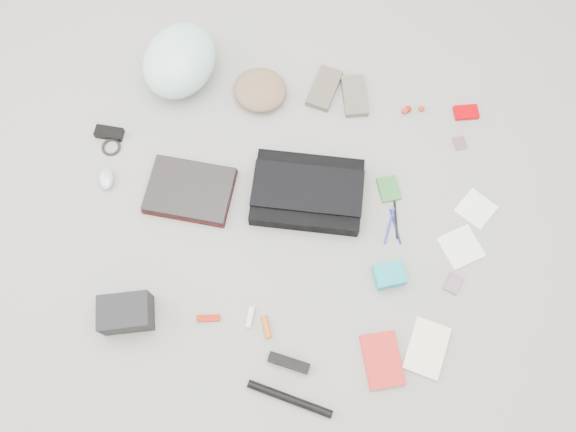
# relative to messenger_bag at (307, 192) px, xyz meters

# --- Properties ---
(ground_plane) EXTENTS (4.00, 4.00, 0.00)m
(ground_plane) POSITION_rel_messenger_bag_xyz_m (-0.06, -0.11, -0.03)
(ground_plane) COLOR gray
(messenger_bag) EXTENTS (0.42, 0.31, 0.07)m
(messenger_bag) POSITION_rel_messenger_bag_xyz_m (0.00, 0.00, 0.00)
(messenger_bag) COLOR black
(messenger_bag) RESTS_ON ground_plane
(bag_flap) EXTENTS (0.43, 0.20, 0.01)m
(bag_flap) POSITION_rel_messenger_bag_xyz_m (0.00, 0.00, 0.04)
(bag_flap) COLOR black
(bag_flap) RESTS_ON messenger_bag
(laptop_sleeve) EXTENTS (0.34, 0.26, 0.02)m
(laptop_sleeve) POSITION_rel_messenger_bag_xyz_m (-0.45, -0.05, -0.02)
(laptop_sleeve) COLOR #380E0F
(laptop_sleeve) RESTS_ON ground_plane
(laptop) EXTENTS (0.33, 0.25, 0.02)m
(laptop) POSITION_rel_messenger_bag_xyz_m (-0.45, -0.05, -0.00)
(laptop) COLOR black
(laptop) RESTS_ON laptop_sleeve
(bike_helmet) EXTENTS (0.36, 0.41, 0.21)m
(bike_helmet) POSITION_rel_messenger_bag_xyz_m (-0.59, 0.48, 0.07)
(bike_helmet) COLOR #C2F6F3
(bike_helmet) RESTS_ON ground_plane
(beanie) EXTENTS (0.26, 0.25, 0.08)m
(beanie) POSITION_rel_messenger_bag_xyz_m (-0.25, 0.43, 0.00)
(beanie) COLOR #85684D
(beanie) RESTS_ON ground_plane
(mitten_left) EXTENTS (0.14, 0.21, 0.03)m
(mitten_left) POSITION_rel_messenger_bag_xyz_m (0.01, 0.49, -0.02)
(mitten_left) COLOR #675B4F
(mitten_left) RESTS_ON ground_plane
(mitten_right) EXTENTS (0.13, 0.20, 0.03)m
(mitten_right) POSITION_rel_messenger_bag_xyz_m (0.14, 0.47, -0.02)
(mitten_right) COLOR #6D655B
(mitten_right) RESTS_ON ground_plane
(power_brick) EXTENTS (0.11, 0.05, 0.03)m
(power_brick) POSITION_rel_messenger_bag_xyz_m (-0.83, 0.16, -0.02)
(power_brick) COLOR black
(power_brick) RESTS_ON ground_plane
(cable_coil) EXTENTS (0.10, 0.10, 0.01)m
(cable_coil) POSITION_rel_messenger_bag_xyz_m (-0.81, 0.10, -0.03)
(cable_coil) COLOR black
(cable_coil) RESTS_ON ground_plane
(mouse) EXTENTS (0.08, 0.11, 0.04)m
(mouse) POSITION_rel_messenger_bag_xyz_m (-0.79, -0.04, -0.02)
(mouse) COLOR silver
(mouse) RESTS_ON ground_plane
(camera_bag) EXTENTS (0.20, 0.16, 0.12)m
(camera_bag) POSITION_rel_messenger_bag_xyz_m (-0.58, -0.56, 0.02)
(camera_bag) COLOR black
(camera_bag) RESTS_ON ground_plane
(multitool) EXTENTS (0.09, 0.04, 0.01)m
(multitool) POSITION_rel_messenger_bag_xyz_m (-0.29, -0.53, -0.03)
(multitool) COLOR #AA1800
(multitool) RESTS_ON ground_plane
(toiletry_tube_white) EXTENTS (0.02, 0.08, 0.02)m
(toiletry_tube_white) POSITION_rel_messenger_bag_xyz_m (-0.14, -0.50, -0.02)
(toiletry_tube_white) COLOR white
(toiletry_tube_white) RESTS_ON ground_plane
(toiletry_tube_orange) EXTENTS (0.05, 0.08, 0.02)m
(toiletry_tube_orange) POSITION_rel_messenger_bag_xyz_m (-0.08, -0.53, -0.02)
(toiletry_tube_orange) COLOR #C85B19
(toiletry_tube_orange) RESTS_ON ground_plane
(u_lock) EXTENTS (0.15, 0.06, 0.03)m
(u_lock) POSITION_rel_messenger_bag_xyz_m (0.02, -0.64, -0.02)
(u_lock) COLOR black
(u_lock) RESTS_ON ground_plane
(bike_pump) EXTENTS (0.30, 0.09, 0.03)m
(bike_pump) POSITION_rel_messenger_bag_xyz_m (0.04, -0.76, -0.02)
(bike_pump) COLOR black
(bike_pump) RESTS_ON ground_plane
(book_red) EXTENTS (0.18, 0.22, 0.02)m
(book_red) POSITION_rel_messenger_bag_xyz_m (0.34, -0.59, -0.02)
(book_red) COLOR red
(book_red) RESTS_ON ground_plane
(book_white) EXTENTS (0.17, 0.21, 0.02)m
(book_white) POSITION_rel_messenger_bag_xyz_m (0.49, -0.52, -0.02)
(book_white) COLOR white
(book_white) RESTS_ON ground_plane
(notepad) EXTENTS (0.11, 0.12, 0.01)m
(notepad) POSITION_rel_messenger_bag_xyz_m (0.31, 0.07, -0.03)
(notepad) COLOR #317135
(notepad) RESTS_ON ground_plane
(pen_blue) EXTENTS (0.03, 0.15, 0.01)m
(pen_blue) POSITION_rel_messenger_bag_xyz_m (0.33, -0.08, -0.03)
(pen_blue) COLOR #2B33A3
(pen_blue) RESTS_ON ground_plane
(pen_black) EXTENTS (0.03, 0.15, 0.01)m
(pen_black) POSITION_rel_messenger_bag_xyz_m (0.35, -0.05, -0.03)
(pen_black) COLOR black
(pen_black) RESTS_ON ground_plane
(pen_navy) EXTENTS (0.06, 0.14, 0.01)m
(pen_navy) POSITION_rel_messenger_bag_xyz_m (0.35, -0.08, -0.03)
(pen_navy) COLOR navy
(pen_navy) RESTS_ON ground_plane
(accordion_wallet) EXTENTS (0.13, 0.12, 0.05)m
(accordion_wallet) POSITION_rel_messenger_bag_xyz_m (0.34, -0.28, -0.01)
(accordion_wallet) COLOR #16A3B8
(accordion_wallet) RESTS_ON ground_plane
(card_deck) EXTENTS (0.07, 0.09, 0.01)m
(card_deck) POSITION_rel_messenger_bag_xyz_m (0.58, -0.28, -0.03)
(card_deck) COLOR gray
(card_deck) RESTS_ON ground_plane
(napkin_top) EXTENTS (0.17, 0.17, 0.01)m
(napkin_top) POSITION_rel_messenger_bag_xyz_m (0.66, 0.03, -0.03)
(napkin_top) COLOR white
(napkin_top) RESTS_ON ground_plane
(napkin_bottom) EXTENTS (0.19, 0.19, 0.01)m
(napkin_bottom) POSITION_rel_messenger_bag_xyz_m (0.60, -0.13, -0.03)
(napkin_bottom) COLOR white
(napkin_bottom) RESTS_ON ground_plane
(lollipop_a) EXTENTS (0.03, 0.03, 0.03)m
(lollipop_a) POSITION_rel_messenger_bag_xyz_m (0.35, 0.43, -0.02)
(lollipop_a) COLOR #BA361C
(lollipop_a) RESTS_ON ground_plane
(lollipop_b) EXTENTS (0.03, 0.03, 0.03)m
(lollipop_b) POSITION_rel_messenger_bag_xyz_m (0.37, 0.44, -0.02)
(lollipop_b) COLOR maroon
(lollipop_b) RESTS_ON ground_plane
(lollipop_c) EXTENTS (0.03, 0.03, 0.02)m
(lollipop_c) POSITION_rel_messenger_bag_xyz_m (0.42, 0.45, -0.02)
(lollipop_c) COLOR #B1371A
(lollipop_c) RESTS_ON ground_plane
(altoids_tin) EXTENTS (0.11, 0.08, 0.02)m
(altoids_tin) POSITION_rel_messenger_bag_xyz_m (0.60, 0.45, -0.02)
(altoids_tin) COLOR #CB0007
(altoids_tin) RESTS_ON ground_plane
(stamp_sheet) EXTENTS (0.07, 0.07, 0.00)m
(stamp_sheet) POSITION_rel_messenger_bag_xyz_m (0.59, 0.31, -0.03)
(stamp_sheet) COLOR #7E546E
(stamp_sheet) RESTS_ON ground_plane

